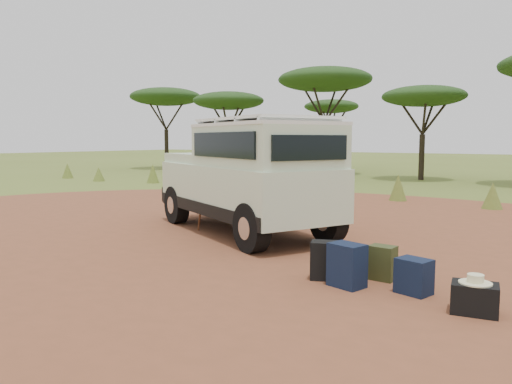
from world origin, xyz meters
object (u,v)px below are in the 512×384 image
Objects in this scene: backpack_black at (325,261)px; hard_case at (475,299)px; backpack_olive at (382,263)px; backpack_navy at (347,265)px; duffel_navy at (414,277)px; safari_vehicle at (248,179)px; walking_staff at (202,197)px.

hard_case is at bearing -30.12° from backpack_black.
backpack_navy is at bearing -111.28° from backpack_olive.
duffel_navy is at bearing 146.58° from hard_case.
backpack_olive reaches higher than hard_case.
backpack_olive is (0.71, 0.45, -0.03)m from backpack_black.
duffel_navy is 0.90m from hard_case.
backpack_olive is 1.07× the size of duffel_navy.
backpack_black is 0.92× the size of backpack_navy.
safari_vehicle is 5.93m from hard_case.
backpack_black is at bearing -12.21° from safari_vehicle.
walking_staff reaches higher than backpack_black.
safari_vehicle reaches higher than backpack_navy.
duffel_navy is at bearing -31.53° from backpack_olive.
duffel_navy reaches higher than hard_case.
backpack_olive reaches higher than duffel_navy.
backpack_navy is at bearing -10.61° from safari_vehicle.
safari_vehicle is 10.45× the size of hard_case.
safari_vehicle is 8.82× the size of backpack_navy.
duffel_navy is (0.59, -0.41, -0.02)m from backpack_olive.
backpack_navy is 0.90m from duffel_navy.
safari_vehicle reaches higher than backpack_olive.
backpack_olive is at bearing -1.49° from safari_vehicle.
walking_staff is (-0.91, -0.49, -0.41)m from safari_vehicle.
duffel_navy is at bearing -19.93° from backpack_black.
backpack_navy is at bearing -151.86° from duffel_navy.
duffel_navy is at bearing -83.34° from walking_staff.
backpack_navy reaches higher than backpack_olive.
backpack_olive is at bearing 10.77° from backpack_black.
backpack_olive is 1.61m from hard_case.
backpack_navy is at bearing -43.82° from backpack_black.
walking_staff is at bearing 170.28° from backpack_navy.
backpack_navy is (4.41, -2.02, -0.49)m from walking_staff.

